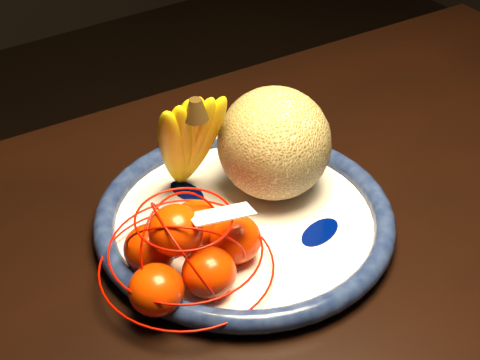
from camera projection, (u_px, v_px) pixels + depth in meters
dining_table at (285, 308)px, 0.92m from camera, size 1.49×0.94×0.73m
fruit_bowl at (244, 219)px, 0.92m from camera, size 0.38×0.38×0.03m
cantaloupe at (274, 143)px, 0.92m from camera, size 0.14×0.14×0.14m
banana_bunch at (187, 139)px, 0.91m from camera, size 0.12×0.11×0.17m
mandarin_bag at (187, 251)px, 0.82m from camera, size 0.21×0.21×0.13m
price_tag at (222, 214)px, 0.79m from camera, size 0.07×0.04×0.01m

